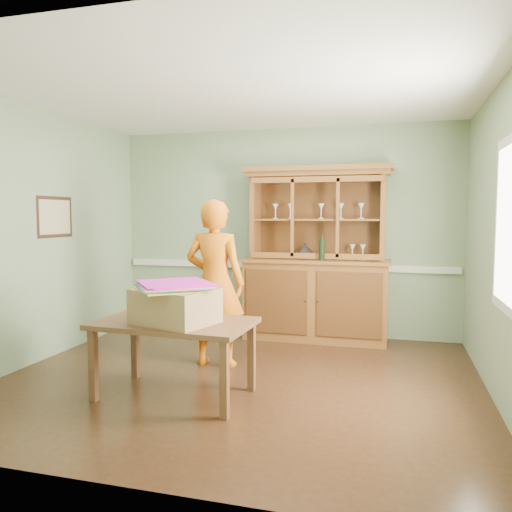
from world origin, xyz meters
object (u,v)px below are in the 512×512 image
(china_hutch, at_px, (316,279))
(dining_table, at_px, (174,330))
(person, at_px, (215,283))
(cardboard_box, at_px, (175,306))

(china_hutch, distance_m, dining_table, 2.49)
(dining_table, relative_size, person, 0.79)
(china_hutch, height_order, person, china_hutch)
(dining_table, xyz_separation_m, person, (0.02, 0.96, 0.28))
(china_hutch, relative_size, dining_table, 1.60)
(china_hutch, xyz_separation_m, cardboard_box, (-0.82, -2.41, 0.05))
(dining_table, distance_m, person, 1.00)
(china_hutch, height_order, dining_table, china_hutch)
(dining_table, bearing_deg, cardboard_box, -55.34)
(cardboard_box, bearing_deg, dining_table, 122.09)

